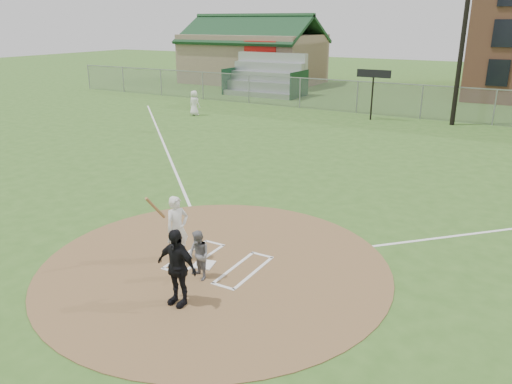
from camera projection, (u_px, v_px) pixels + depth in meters
The scene contains 14 objects.
ground at pixel (215, 266), 12.05m from camera, with size 140.00×140.00×0.00m, color #355E20.
dirt_circle at pixel (215, 266), 12.04m from camera, with size 8.40×8.40×0.02m, color brown.
home_plate at pixel (204, 264), 12.06m from camera, with size 0.47×0.47×0.03m, color white.
foul_line_third at pixel (164, 145), 23.65m from camera, with size 0.10×24.00×0.01m, color white.
catcher at pixel (199, 255), 11.25m from camera, with size 0.56×0.44×1.16m, color slate.
umpire at pixel (177, 267), 10.18m from camera, with size 0.98×0.41×1.67m, color black.
ondeck_player at pixel (194, 103), 30.94m from camera, with size 0.75×0.49×1.53m, color white.
batters_boxes at pixel (218, 263), 12.16m from camera, with size 2.08×1.88×0.01m.
batter_at_plate at pixel (177, 228), 12.10m from camera, with size 0.64×1.05×1.78m.
outfield_fence at pixel (422, 102), 29.78m from camera, with size 56.08×0.08×2.03m.
bleachers at pixel (265, 75), 39.13m from camera, with size 6.08×3.20×3.20m.
clubhouse at pixel (253, 57), 46.79m from camera, with size 12.20×8.71×6.23m.
light_pole at pixel (468, 1), 26.20m from camera, with size 1.20×0.30×12.22m.
scoreboard_sign at pixel (373, 79), 29.03m from camera, with size 2.00×0.10×2.93m.
Camera 1 is at (6.21, -8.89, 5.62)m, focal length 35.00 mm.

